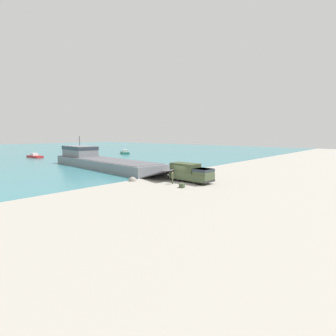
{
  "coord_description": "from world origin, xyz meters",
  "views": [
    {
      "loc": [
        -30.41,
        -25.37,
        7.38
      ],
      "look_at": [
        2.4,
        3.93,
        1.66
      ],
      "focal_mm": 28.0,
      "sensor_mm": 36.0,
      "label": 1
    }
  ],
  "objects_px": {
    "moored_boat_b": "(125,152)",
    "landing_craft": "(98,160)",
    "military_truck": "(191,172)",
    "soldier_on_ramp": "(173,177)",
    "cargo_crate": "(182,186)",
    "moored_boat_a": "(35,156)"
  },
  "relations": [
    {
      "from": "soldier_on_ramp",
      "to": "moored_boat_b",
      "type": "distance_m",
      "value": 61.77
    },
    {
      "from": "military_truck",
      "to": "moored_boat_a",
      "type": "relative_size",
      "value": 1.09
    },
    {
      "from": "cargo_crate",
      "to": "moored_boat_a",
      "type": "bearing_deg",
      "value": 85.14
    },
    {
      "from": "landing_craft",
      "to": "moored_boat_b",
      "type": "distance_m",
      "value": 38.4
    },
    {
      "from": "landing_craft",
      "to": "moored_boat_a",
      "type": "bearing_deg",
      "value": 94.72
    },
    {
      "from": "soldier_on_ramp",
      "to": "moored_boat_a",
      "type": "relative_size",
      "value": 0.28
    },
    {
      "from": "soldier_on_ramp",
      "to": "moored_boat_b",
      "type": "xyz_separation_m",
      "value": [
        33.1,
        52.16,
        -0.5
      ]
    },
    {
      "from": "landing_craft",
      "to": "soldier_on_ramp",
      "type": "height_order",
      "value": "landing_craft"
    },
    {
      "from": "landing_craft",
      "to": "military_truck",
      "type": "bearing_deg",
      "value": -88.75
    },
    {
      "from": "landing_craft",
      "to": "moored_boat_a",
      "type": "relative_size",
      "value": 6.03
    },
    {
      "from": "moored_boat_b",
      "to": "military_truck",
      "type": "bearing_deg",
      "value": -89.54
    },
    {
      "from": "moored_boat_a",
      "to": "cargo_crate",
      "type": "height_order",
      "value": "moored_boat_a"
    },
    {
      "from": "moored_boat_b",
      "to": "cargo_crate",
      "type": "bearing_deg",
      "value": -92.16
    },
    {
      "from": "soldier_on_ramp",
      "to": "cargo_crate",
      "type": "height_order",
      "value": "soldier_on_ramp"
    },
    {
      "from": "moored_boat_b",
      "to": "landing_craft",
      "type": "bearing_deg",
      "value": -108.14
    },
    {
      "from": "military_truck",
      "to": "landing_craft",
      "type": "bearing_deg",
      "value": 179.17
    },
    {
      "from": "moored_boat_b",
      "to": "cargo_crate",
      "type": "relative_size",
      "value": 10.61
    },
    {
      "from": "moored_boat_a",
      "to": "moored_boat_b",
      "type": "relative_size",
      "value": 0.9
    },
    {
      "from": "soldier_on_ramp",
      "to": "moored_boat_a",
      "type": "height_order",
      "value": "soldier_on_ramp"
    },
    {
      "from": "landing_craft",
      "to": "soldier_on_ramp",
      "type": "distance_m",
      "value": 26.85
    },
    {
      "from": "military_truck",
      "to": "soldier_on_ramp",
      "type": "height_order",
      "value": "military_truck"
    },
    {
      "from": "military_truck",
      "to": "moored_boat_b",
      "type": "relative_size",
      "value": 0.98
    }
  ]
}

